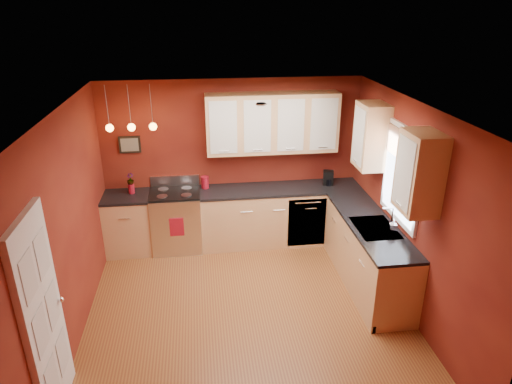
{
  "coord_description": "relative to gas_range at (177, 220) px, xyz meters",
  "views": [
    {
      "loc": [
        -0.51,
        -4.72,
        3.66
      ],
      "look_at": [
        0.23,
        1.0,
        1.23
      ],
      "focal_mm": 32.0,
      "sensor_mm": 36.0,
      "label": 1
    }
  ],
  "objects": [
    {
      "name": "base_cabinets_right",
      "position": [
        2.62,
        -1.35,
        -0.03
      ],
      "size": [
        0.6,
        2.1,
        0.9
      ],
      "primitive_type": "cube",
      "color": "tan",
      "rests_on": "floor"
    },
    {
      "name": "wall_right",
      "position": [
        2.92,
        -1.8,
        0.82
      ],
      "size": [
        0.02,
        4.2,
        2.6
      ],
      "primitive_type": "cube",
      "color": "maroon",
      "rests_on": "floor"
    },
    {
      "name": "red_vase",
      "position": [
        -0.65,
        0.08,
        0.53
      ],
      "size": [
        0.09,
        0.09,
        0.15
      ],
      "primitive_type": "cylinder",
      "color": "maroon",
      "rests_on": "counter_back_left"
    },
    {
      "name": "upper_cabinets_right",
      "position": [
        2.75,
        -1.48,
        1.47
      ],
      "size": [
        0.35,
        1.95,
        0.9
      ],
      "primitive_type": "cube",
      "color": "tan",
      "rests_on": "wall_right"
    },
    {
      "name": "upper_cabinets_back",
      "position": [
        1.52,
        0.12,
        1.47
      ],
      "size": [
        2.0,
        0.35,
        0.9
      ],
      "primitive_type": "cube",
      "color": "tan",
      "rests_on": "wall_back"
    },
    {
      "name": "counter_back_right",
      "position": [
        1.65,
        -0.0,
        0.44
      ],
      "size": [
        2.54,
        0.62,
        0.04
      ],
      "primitive_type": "cube",
      "color": "black",
      "rests_on": "base_cabinets_back_right"
    },
    {
      "name": "wall_back",
      "position": [
        0.92,
        0.3,
        0.82
      ],
      "size": [
        4.0,
        0.02,
        2.6
      ],
      "primitive_type": "cube",
      "color": "maroon",
      "rests_on": "floor"
    },
    {
      "name": "red_canister",
      "position": [
        0.47,
        0.14,
        0.55
      ],
      "size": [
        0.13,
        0.13,
        0.19
      ],
      "color": "maroon",
      "rests_on": "counter_back_right"
    },
    {
      "name": "base_cabinets_back_left",
      "position": [
        -0.73,
        -0.0,
        -0.03
      ],
      "size": [
        0.7,
        0.6,
        0.9
      ],
      "primitive_type": "cube",
      "color": "tan",
      "rests_on": "floor"
    },
    {
      "name": "door_left_wall",
      "position": [
        -1.05,
        -3.0,
        0.54
      ],
      "size": [
        0.12,
        0.82,
        2.05
      ],
      "color": "white",
      "rests_on": "floor"
    },
    {
      "name": "counter_back_left",
      "position": [
        -0.73,
        -0.0,
        0.44
      ],
      "size": [
        0.7,
        0.62,
        0.04
      ],
      "primitive_type": "cube",
      "color": "black",
      "rests_on": "base_cabinets_back_left"
    },
    {
      "name": "window",
      "position": [
        2.89,
        -1.5,
        1.21
      ],
      "size": [
        0.06,
        1.02,
        1.22
      ],
      "color": "white",
      "rests_on": "wall_right"
    },
    {
      "name": "coffee_maker",
      "position": [
        2.42,
        0.03,
        0.56
      ],
      "size": [
        0.18,
        0.18,
        0.23
      ],
      "rotation": [
        0.0,
        0.0,
        -0.23
      ],
      "color": "black",
      "rests_on": "counter_back_right"
    },
    {
      "name": "pendant_lights",
      "position": [
        -0.53,
        -0.05,
        1.53
      ],
      "size": [
        0.71,
        0.11,
        0.66
      ],
      "color": "gray",
      "rests_on": "ceiling"
    },
    {
      "name": "ceiling",
      "position": [
        0.92,
        -1.8,
        2.12
      ],
      "size": [
        4.0,
        4.2,
        0.02
      ],
      "primitive_type": "cube",
      "color": "beige",
      "rests_on": "wall_back"
    },
    {
      "name": "dish_towel",
      "position": [
        0.01,
        -0.33,
        0.04
      ],
      "size": [
        0.21,
        0.01,
        0.29
      ],
      "primitive_type": "cube",
      "color": "maroon",
      "rests_on": "gas_range"
    },
    {
      "name": "soap_pump",
      "position": [
        2.78,
        -1.68,
        0.56
      ],
      "size": [
        0.11,
        0.11,
        0.19
      ],
      "primitive_type": "imported",
      "rotation": [
        0.0,
        0.0,
        -0.24
      ],
      "color": "white",
      "rests_on": "counter_right"
    },
    {
      "name": "sink",
      "position": [
        2.62,
        -1.5,
        0.43
      ],
      "size": [
        0.5,
        0.7,
        0.33
      ],
      "color": "gray",
      "rests_on": "counter_right"
    },
    {
      "name": "wall_left",
      "position": [
        -1.08,
        -1.8,
        0.82
      ],
      "size": [
        0.02,
        4.2,
        2.6
      ],
      "primitive_type": "cube",
      "color": "maroon",
      "rests_on": "floor"
    },
    {
      "name": "flowers",
      "position": [
        -0.65,
        0.08,
        0.68
      ],
      "size": [
        0.12,
        0.12,
        0.19
      ],
      "primitive_type": "imported",
      "rotation": [
        0.0,
        0.0,
        -0.21
      ],
      "color": "maroon",
      "rests_on": "red_vase"
    },
    {
      "name": "dishwasher_front",
      "position": [
        2.02,
        -0.29,
        -0.03
      ],
      "size": [
        0.6,
        0.02,
        0.8
      ],
      "primitive_type": "cube",
      "color": "silver",
      "rests_on": "base_cabinets_back_right"
    },
    {
      "name": "wall_front",
      "position": [
        0.92,
        -3.9,
        0.82
      ],
      "size": [
        4.0,
        0.02,
        2.6
      ],
      "primitive_type": "cube",
      "color": "maroon",
      "rests_on": "floor"
    },
    {
      "name": "base_cabinets_back_right",
      "position": [
        1.65,
        -0.0,
        -0.03
      ],
      "size": [
        2.54,
        0.6,
        0.9
      ],
      "primitive_type": "cube",
      "color": "tan",
      "rests_on": "floor"
    },
    {
      "name": "wall_picture",
      "position": [
        -0.63,
        0.28,
        1.17
      ],
      "size": [
        0.32,
        0.03,
        0.26
      ],
      "primitive_type": "cube",
      "color": "black",
      "rests_on": "wall_back"
    },
    {
      "name": "floor",
      "position": [
        0.92,
        -1.8,
        -0.48
      ],
      "size": [
        4.2,
        4.2,
        0.0
      ],
      "primitive_type": "plane",
      "color": "#905D29",
      "rests_on": "ground"
    },
    {
      "name": "counter_right",
      "position": [
        2.62,
        -1.35,
        0.44
      ],
      "size": [
        0.62,
        2.1,
        0.04
      ],
      "primitive_type": "cube",
      "color": "black",
      "rests_on": "base_cabinets_right"
    },
    {
      "name": "gas_range",
      "position": [
        0.0,
        0.0,
        0.0
      ],
      "size": [
        0.76,
        0.64,
        1.11
      ],
      "color": "silver",
      "rests_on": "floor"
    }
  ]
}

